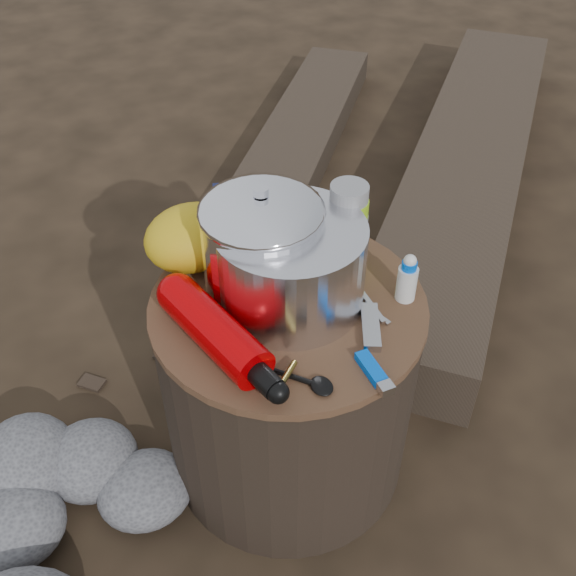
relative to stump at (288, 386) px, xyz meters
name	(u,v)px	position (x,y,z in m)	size (l,w,h in m)	color
ground	(288,453)	(0.00, 0.00, -0.22)	(60.00, 60.00, 0.00)	black
stump	(288,386)	(0.00, 0.00, 0.00)	(0.48, 0.48, 0.45)	black
log_main	(468,167)	(0.98, 0.67, -0.14)	(0.33, 1.95, 0.16)	#32281F
log_small	(302,135)	(0.62, 1.14, -0.17)	(0.24, 1.29, 0.11)	#32281F
foil_windscreen	(290,265)	(0.01, 0.01, 0.30)	(0.25, 0.25, 0.15)	silver
camping_pot	(262,245)	(-0.02, 0.05, 0.32)	(0.20, 0.20, 0.20)	white
fuel_bottle	(215,331)	(-0.15, -0.04, 0.26)	(0.07, 0.30, 0.07)	#BE0003
thermos	(347,229)	(0.14, 0.04, 0.31)	(0.07, 0.07, 0.18)	#96D518
travel_mug	(308,226)	(0.10, 0.12, 0.28)	(0.07, 0.07, 0.11)	black
stuff_sack	(192,238)	(-0.11, 0.18, 0.28)	(0.17, 0.14, 0.12)	gold
food_pouch	(244,218)	(0.00, 0.18, 0.29)	(0.11, 0.02, 0.14)	#121945
lighter	(371,368)	(0.05, -0.20, 0.23)	(0.02, 0.09, 0.02)	blue
multitool	(370,327)	(0.09, -0.12, 0.23)	(0.03, 0.10, 0.01)	#B8B8BD
pot_grabber	(364,305)	(0.11, -0.07, 0.23)	(0.03, 0.12, 0.01)	#B8B8BD
spork	(285,374)	(-0.08, -0.15, 0.23)	(0.03, 0.13, 0.01)	black
squeeze_bottle	(407,280)	(0.19, -0.08, 0.26)	(0.04, 0.04, 0.08)	silver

